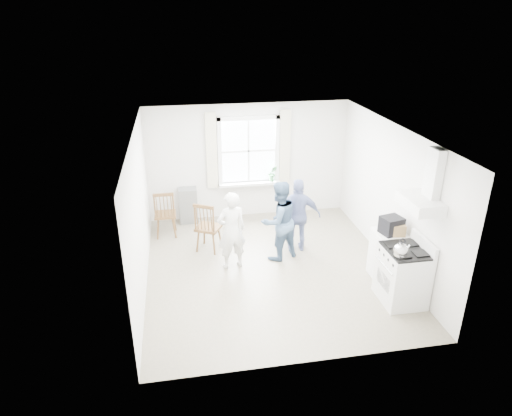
{
  "coord_description": "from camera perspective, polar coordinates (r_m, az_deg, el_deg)",
  "views": [
    {
      "loc": [
        -1.55,
        -7.18,
        4.44
      ],
      "look_at": [
        -0.24,
        0.2,
        1.16
      ],
      "focal_mm": 32.0,
      "sensor_mm": 36.0,
      "label": 1
    }
  ],
  "objects": [
    {
      "name": "room_shell",
      "position": [
        7.99,
        1.91,
        0.45
      ],
      "size": [
        4.62,
        5.12,
        2.64
      ],
      "color": "gray",
      "rests_on": "ground"
    },
    {
      "name": "window_assembly",
      "position": [
        10.19,
        -0.92,
        6.63
      ],
      "size": [
        1.88,
        0.24,
        1.7
      ],
      "color": "white",
      "rests_on": "room_shell"
    },
    {
      "name": "range_hood",
      "position": [
        7.32,
        20.35,
        1.77
      ],
      "size": [
        0.45,
        0.76,
        0.94
      ],
      "color": "silver",
      "rests_on": "room_shell"
    },
    {
      "name": "shelf_unit",
      "position": [
        10.33,
        -8.46,
        0.32
      ],
      "size": [
        0.4,
        0.3,
        0.8
      ],
      "primitive_type": "cube",
      "color": "slate",
      "rests_on": "ground"
    },
    {
      "name": "gas_stove",
      "position": [
        7.85,
        17.86,
        -7.94
      ],
      "size": [
        0.68,
        0.76,
        1.12
      ],
      "color": "silver",
      "rests_on": "ground"
    },
    {
      "name": "kettle",
      "position": [
        7.35,
        17.64,
        -5.05
      ],
      "size": [
        0.22,
        0.22,
        0.31
      ],
      "color": "silver",
      "rests_on": "gas_stove"
    },
    {
      "name": "low_cabinet",
      "position": [
        8.43,
        16.13,
        -5.68
      ],
      "size": [
        0.5,
        0.55,
        0.9
      ],
      "primitive_type": "cube",
      "color": "silver",
      "rests_on": "ground"
    },
    {
      "name": "stereo_stack",
      "position": [
        8.12,
        16.57,
        -2.09
      ],
      "size": [
        0.4,
        0.37,
        0.3
      ],
      "color": "black",
      "rests_on": "low_cabinet"
    },
    {
      "name": "cardboard_box",
      "position": [
        8.12,
        16.98,
        -2.57
      ],
      "size": [
        0.34,
        0.27,
        0.2
      ],
      "primitive_type": "cube",
      "rotation": [
        0.0,
        0.0,
        -0.14
      ],
      "color": "olive",
      "rests_on": "low_cabinet"
    },
    {
      "name": "windsor_chair_a",
      "position": [
        9.61,
        -11.36,
        -0.21
      ],
      "size": [
        0.45,
        0.43,
        1.04
      ],
      "color": "#4D3118",
      "rests_on": "ground"
    },
    {
      "name": "windsor_chair_b",
      "position": [
        8.9,
        -6.29,
        -1.82
      ],
      "size": [
        0.59,
        0.59,
        1.05
      ],
      "color": "#4D3118",
      "rests_on": "ground"
    },
    {
      "name": "person_left",
      "position": [
        8.29,
        -3.1,
        -2.85
      ],
      "size": [
        0.65,
        0.65,
        1.5
      ],
      "primitive_type": "imported",
      "rotation": [
        0.0,
        0.0,
        3.36
      ],
      "color": "silver",
      "rests_on": "ground"
    },
    {
      "name": "person_mid",
      "position": [
        8.59,
        2.87,
        -1.62
      ],
      "size": [
        1.0,
        1.0,
        1.56
      ],
      "primitive_type": "imported",
      "rotation": [
        0.0,
        0.0,
        3.55
      ],
      "color": "#415B7A",
      "rests_on": "ground"
    },
    {
      "name": "person_right",
      "position": [
        8.93,
        5.29,
        -0.93
      ],
      "size": [
        1.02,
        1.02,
        1.49
      ],
      "primitive_type": "imported",
      "rotation": [
        0.0,
        0.0,
        2.96
      ],
      "color": "navy",
      "rests_on": "ground"
    },
    {
      "name": "potted_plant",
      "position": [
        10.34,
        2.09,
        4.34
      ],
      "size": [
        0.2,
        0.2,
        0.36
      ],
      "primitive_type": "imported",
      "rotation": [
        0.0,
        0.0,
        -0.03
      ],
      "color": "#316E39",
      "rests_on": "window_assembly"
    }
  ]
}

